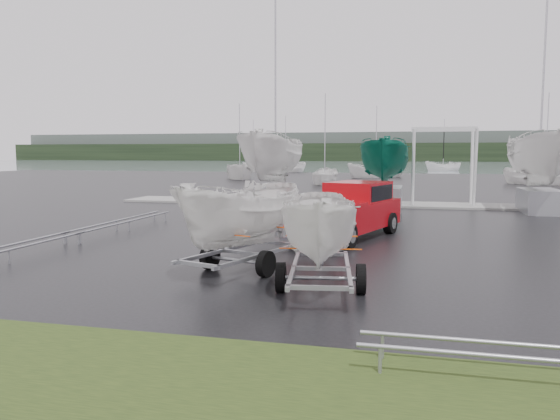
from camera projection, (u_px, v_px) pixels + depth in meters
The scene contains 22 objects.
ground_plane at pixel (373, 245), 16.55m from camera, with size 120.00×120.00×0.00m, color black.
lake at pixel (409, 166), 113.11m from camera, with size 300.00×300.00×0.00m, color gray.
grass_verge at pixel (298, 410), 5.93m from camera, with size 40.00×40.00×0.00m, color #223113.
dock at pixel (391, 204), 29.10m from camera, with size 30.00×3.00×0.12m, color gray.
treeline at pixel (411, 152), 180.38m from camera, with size 300.00×8.00×6.00m, color black.
far_hill at pixel (412, 146), 187.90m from camera, with size 300.00×6.00×10.00m, color #4C5651.
pickup_truck at pixel (350, 209), 18.07m from camera, with size 3.40×5.75×1.81m.
trailer_hitched at pixel (241, 159), 12.62m from camera, with size 2.21×3.79×4.89m.
trailer_parked at pixel (322, 169), 10.87m from camera, with size 1.85×3.74×4.52m.
boat_hoist at pixel (443, 155), 28.20m from camera, with size 3.30×2.18×4.12m.
keelboat_0 at pixel (273, 123), 28.15m from camera, with size 2.72×3.20×10.90m.
keelboat_1 at pixel (387, 133), 27.03m from camera, with size 2.38×3.20×7.42m.
keelboat_2 at pixel (544, 120), 25.08m from camera, with size 2.69×3.20×10.87m.
mast_rack_0 at pixel (123, 221), 19.62m from camera, with size 0.56×6.50×0.06m.
mast_rack_1 at pixel (0, 250), 13.83m from camera, with size 0.56×6.50×0.06m.
moored_boat_0 at pixel (240, 179), 58.51m from camera, with size 3.55×3.59×11.53m.
moored_boat_1 at pixel (376, 178), 61.50m from camera, with size 3.37×3.33×11.33m.
moored_boat_2 at pixel (545, 185), 48.11m from camera, with size 3.44×3.40×11.52m.
moored_boat_4 at pixel (253, 171), 85.81m from camera, with size 3.24×3.24×11.01m.
moored_boat_5 at pixel (443, 171), 84.69m from camera, with size 3.17×3.15×11.07m.
moored_boat_6 at pixel (325, 184), 48.77m from camera, with size 2.23×2.29×10.87m.
moored_boat_7 at pixel (286, 172), 77.81m from camera, with size 3.84×3.84×11.57m.
Camera 1 is at (1.17, -16.55, 2.79)m, focal length 35.00 mm.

